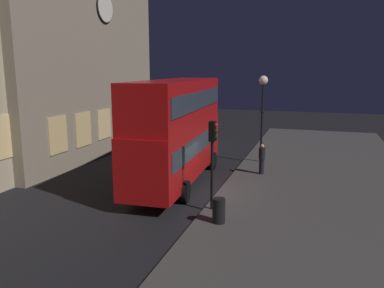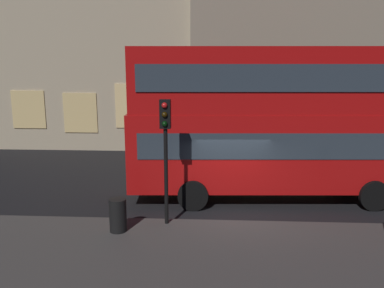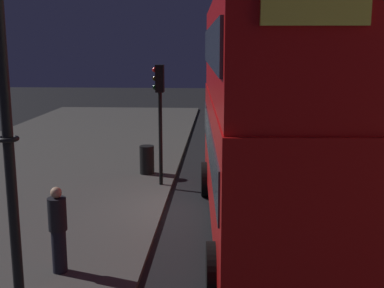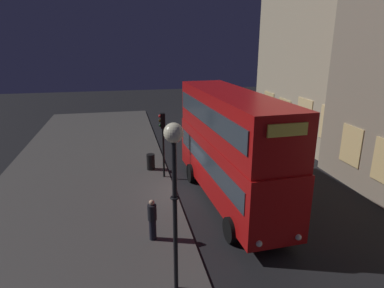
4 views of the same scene
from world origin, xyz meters
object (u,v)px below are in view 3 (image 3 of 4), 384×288
at_px(pedestrian, 58,229).
at_px(litter_bin, 147,160).
at_px(double_decker_bus, 261,107).
at_px(street_lamp, 2,55).
at_px(traffic_light_near_kerb, 160,99).

xyz_separation_m(pedestrian, litter_bin, (-7.74, 0.61, -0.40)).
height_order(double_decker_bus, pedestrian, double_decker_bus).
xyz_separation_m(street_lamp, litter_bin, (-10.74, 0.14, -3.83)).
relative_size(pedestrian, litter_bin, 1.76).
bearing_deg(litter_bin, traffic_light_near_kerb, 25.16).
bearing_deg(double_decker_bus, street_lamp, -34.98).
height_order(double_decker_bus, street_lamp, street_lamp).
xyz_separation_m(street_lamp, pedestrian, (-3.01, -0.47, -3.43)).
bearing_deg(street_lamp, traffic_light_near_kerb, 175.22).
bearing_deg(double_decker_bus, pedestrian, -58.13).
bearing_deg(traffic_light_near_kerb, litter_bin, -154.86).
relative_size(double_decker_bus, litter_bin, 10.49).
bearing_deg(street_lamp, pedestrian, -171.15).
xyz_separation_m(double_decker_bus, pedestrian, (2.89, -4.15, -2.08)).
bearing_deg(traffic_light_near_kerb, double_decker_bus, 39.75).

